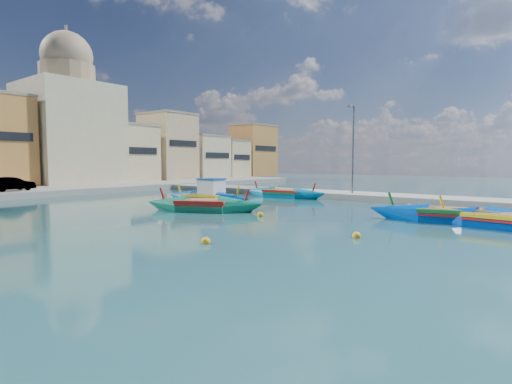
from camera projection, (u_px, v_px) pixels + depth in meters
ground at (308, 236)px, 17.19m from camera, size 160.00×160.00×0.00m
east_quay at (426, 200)px, 31.28m from camera, size 4.00×70.00×0.50m
north_quay at (9, 193)px, 36.89m from camera, size 80.00×8.00×0.60m
north_townhouses at (45, 146)px, 46.30m from camera, size 83.20×7.87×10.19m
church_block at (69, 120)px, 49.04m from camera, size 10.00×10.00×19.10m
quay_street_lamp at (353, 149)px, 34.23m from camera, size 1.18×0.16×8.00m
luzzu_blue_cabin at (207, 199)px, 30.84m from camera, size 2.55×8.51×2.97m
luzzu_cyan_mid at (284, 195)px, 35.99m from camera, size 2.54×8.51×2.48m
luzzu_green at (204, 207)px, 26.03m from camera, size 5.45×8.25×2.57m
luzzu_blue_south at (456, 217)px, 21.08m from camera, size 3.95×9.44×2.66m
luzzu_cyan_south at (502, 223)px, 19.30m from camera, size 2.73×8.07×2.46m
mooring_buoys at (233, 219)px, 21.97m from camera, size 24.40×17.76×0.36m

